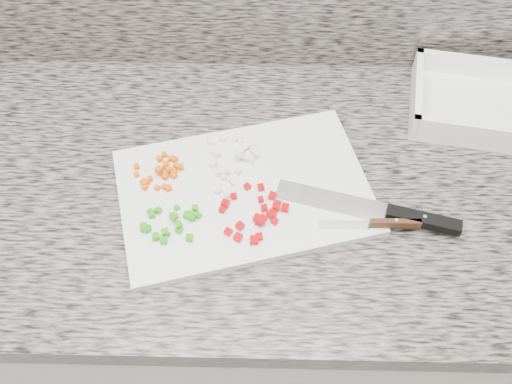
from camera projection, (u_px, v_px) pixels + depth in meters
cabinet at (232, 296)px, 1.37m from camera, size 3.92×0.62×0.86m
countertop at (224, 184)px, 1.00m from camera, size 3.96×0.64×0.04m
cutting_board at (244, 192)px, 0.96m from camera, size 0.47×0.38×0.01m
carrot_pile at (162, 173)px, 0.97m from camera, size 0.09×0.08×0.02m
onion_pile at (236, 154)px, 0.99m from camera, size 0.10×0.09×0.02m
green_pepper_pile at (170, 223)px, 0.91m from camera, size 0.10×0.07×0.02m
red_pepper_pile at (257, 214)px, 0.92m from camera, size 0.12×0.12×0.02m
garlic_pile at (225, 188)px, 0.95m from camera, size 0.04×0.05×0.01m
chef_knife at (391, 213)px, 0.92m from camera, size 0.30×0.11×0.02m
paring_knife at (382, 224)px, 0.91m from camera, size 0.16×0.02×0.02m
tray at (484, 106)px, 1.06m from camera, size 0.30×0.23×0.06m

